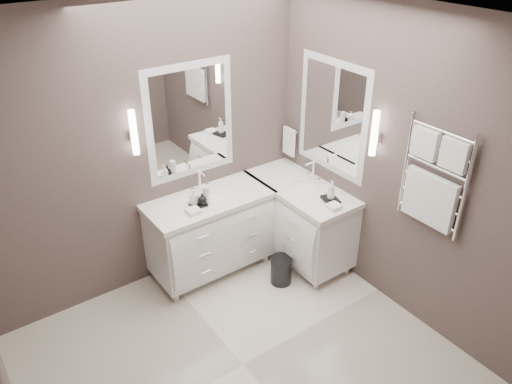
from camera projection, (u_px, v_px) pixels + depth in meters
floor at (243, 365)px, 4.10m from camera, size 3.20×3.00×0.01m
ceiling at (237, 24)px, 2.75m from camera, size 3.20×3.00×0.01m
wall_back at (147, 152)px, 4.49m from camera, size 3.20×0.01×2.70m
wall_front at (418, 372)px, 2.36m from camera, size 3.20×0.01×2.70m
wall_right at (397, 167)px, 4.24m from camera, size 0.01×3.00×2.70m
vanity_back at (210, 230)px, 4.95m from camera, size 1.24×0.59×0.97m
vanity_right at (299, 216)px, 5.16m from camera, size 0.59×1.24×0.97m
mirror_back at (190, 121)px, 4.61m from camera, size 0.90×0.02×1.10m
mirror_right at (332, 117)px, 4.69m from camera, size 0.02×0.90×1.10m
sconce_back at (134, 133)px, 4.25m from camera, size 0.06×0.06×0.40m
sconce_right at (374, 134)px, 4.23m from camera, size 0.06×0.06×0.40m
towel_bar_corner at (289, 141)px, 5.28m from camera, size 0.03×0.22×0.30m
towel_ladder at (433, 182)px, 3.91m from camera, size 0.06×0.58×0.90m
waste_bin at (281, 270)px, 4.93m from camera, size 0.27×0.27×0.29m
amenity_tray_back at (198, 205)px, 4.64m from camera, size 0.17×0.14×0.02m
amenity_tray_right at (330, 200)px, 4.72m from camera, size 0.17×0.20×0.03m
water_bottle at (206, 195)px, 4.63m from camera, size 0.08×0.08×0.18m
soap_bottle_a at (194, 197)px, 4.60m from camera, size 0.08×0.08×0.14m
soap_bottle_b at (202, 199)px, 4.60m from camera, size 0.09×0.09×0.11m
soap_bottle_c at (331, 190)px, 4.66m from camera, size 0.09×0.09×0.18m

